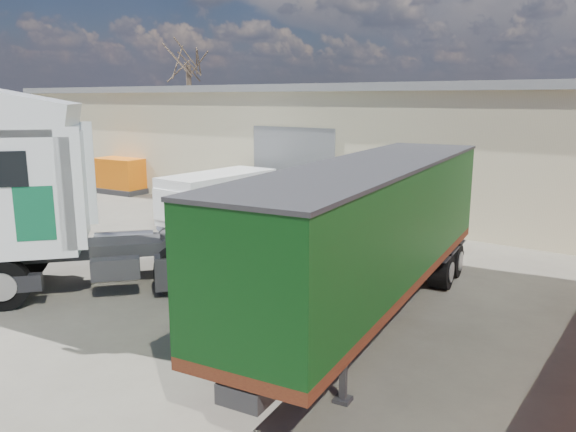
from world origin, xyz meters
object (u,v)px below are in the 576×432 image
Objects in this scene: tractor_unit at (68,207)px; panel_van at (215,198)px; bare_tree at (188,51)px; box_trailer at (373,226)px; orange_skip at (122,178)px.

tractor_unit reaches higher than panel_van.
box_trailer is at bearing -37.38° from bare_tree.
box_trailer is at bearing -27.64° from panel_van.
orange_skip is at bearing 178.14° from tractor_unit.
orange_skip is (-11.09, 10.18, -1.33)m from tractor_unit.
panel_van is (14.62, -13.20, -6.91)m from bare_tree.
box_trailer is 19.82m from orange_skip.
orange_skip is (-8.94, 2.63, -0.24)m from panel_van.
tractor_unit is 7.92m from panel_van.
tractor_unit reaches higher than orange_skip.
bare_tree is 20.87m from panel_van.
tractor_unit is at bearing -47.47° from orange_skip.
orange_skip is at bearing 164.52° from panel_van.
bare_tree is at bearing 138.84° from panel_van.
bare_tree is 13.97m from orange_skip.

